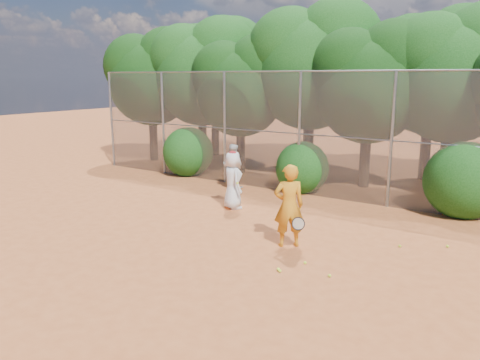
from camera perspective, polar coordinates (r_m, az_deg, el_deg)
The scene contains 23 objects.
ground at distance 10.46m, azimuth -3.07°, elevation -9.06°, with size 80.00×80.00×0.00m, color #AD5427.
fence_back at distance 15.12m, azimuth 10.24°, elevation 5.53°, with size 20.05×0.09×4.03m.
tree_0 at distance 21.99m, azimuth -10.62°, elevation 12.57°, with size 4.38×3.81×6.00m.
tree_1 at distance 20.73m, azimuth -4.54°, elevation 13.40°, with size 4.64×4.03×6.35m.
tree_2 at distance 18.70m, azimuth 0.27°, elevation 11.75°, with size 3.99×3.47×5.47m.
tree_3 at distance 18.36m, azimuth 8.84°, elevation 14.13°, with size 4.89×4.26×6.70m.
tree_4 at distance 16.86m, azimuth 15.72°, elevation 11.80°, with size 4.19×3.64×5.73m.
tree_5 at distance 17.04m, azimuth 24.85°, elevation 12.10°, with size 4.51×3.92×6.17m.
tree_9 at distance 23.17m, azimuth -2.93°, elevation 13.76°, with size 4.83×4.20×6.62m.
tree_10 at distance 20.78m, azimuth 8.95°, elevation 14.57°, with size 5.15×4.48×7.06m.
tree_11 at distance 18.80m, azimuth 22.63°, elevation 12.59°, with size 4.64×4.03×6.35m.
bush_0 at distance 18.61m, azimuth -6.35°, elevation 3.68°, with size 2.00×2.00×2.00m, color #103F0F.
bush_1 at distance 15.93m, azimuth 7.60°, elevation 1.78°, with size 1.80×1.80×1.80m, color #103F0F.
bush_2 at distance 14.46m, azimuth 25.69°, elevation 0.34°, with size 2.20×2.20×2.20m, color #103F0F.
player_yellow at distance 10.72m, azimuth 5.98°, elevation -3.14°, with size 0.93×0.80×1.93m.
player_teen at distance 13.75m, azimuth -0.89°, elevation -0.01°, with size 0.99×0.93×1.73m.
player_white at distance 16.29m, azimuth -0.91°, elevation 1.70°, with size 0.88×0.75×1.56m.
ball_0 at distance 10.02m, azimuth 7.94°, elevation -9.96°, with size 0.07×0.07×0.07m, color #BFE028.
ball_1 at distance 11.83m, azimuth 23.96°, elevation -7.39°, with size 0.07×0.07×0.07m, color #BFE028.
ball_2 at distance 9.58m, azimuth 4.88°, elevation -10.97°, with size 0.07×0.07×0.07m, color #BFE028.
ball_3 at distance 9.50m, azimuth 10.86°, elevation -11.38°, with size 0.07×0.07×0.07m, color #BFE028.
ball_4 at distance 9.65m, azimuth 4.69°, elevation -10.79°, with size 0.07×0.07×0.07m, color #BFE028.
ball_5 at distance 11.45m, azimuth 18.91°, elevation -7.62°, with size 0.07×0.07×0.07m, color #BFE028.
Camera 1 is at (5.84, -7.77, 3.86)m, focal length 35.00 mm.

